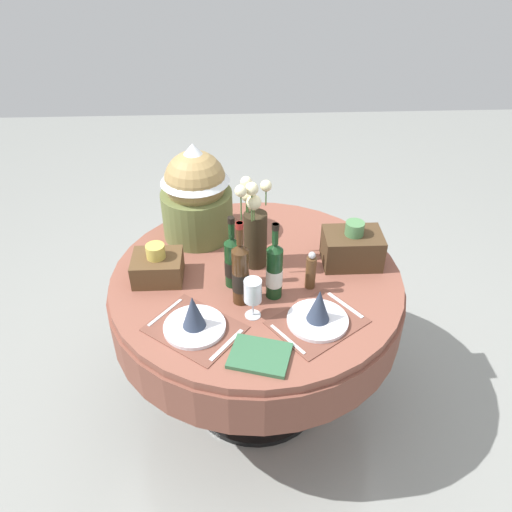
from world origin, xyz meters
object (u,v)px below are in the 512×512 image
(gift_tub_back_left, at_px, (196,189))
(place_setting_left, at_px, (194,320))
(book_on_table, at_px, (260,356))
(woven_basket_side_left, at_px, (158,266))
(wine_bottle_right, at_px, (274,270))
(wine_bottle_left, at_px, (232,261))
(wine_glass_left, at_px, (253,292))
(woven_basket_side_right, at_px, (352,247))
(place_setting_right, at_px, (318,313))
(pepper_mill, at_px, (311,271))
(flower_vase, at_px, (254,227))
(dining_table, at_px, (256,301))
(wine_bottle_centre, at_px, (240,273))

(gift_tub_back_left, bearing_deg, place_setting_left, -88.88)
(book_on_table, relative_size, woven_basket_side_left, 1.02)
(wine_bottle_right, bearing_deg, wine_bottle_left, 154.02)
(wine_glass_left, relative_size, woven_basket_side_right, 0.68)
(wine_bottle_left, xyz_separation_m, book_on_table, (0.09, -0.43, -0.11))
(place_setting_right, distance_m, book_on_table, 0.29)
(pepper_mill, bearing_deg, gift_tub_back_left, 138.68)
(flower_vase, relative_size, wine_glass_left, 2.53)
(place_setting_left, relative_size, pepper_mill, 2.39)
(book_on_table, distance_m, woven_basket_side_right, 0.71)
(wine_bottle_right, bearing_deg, wine_glass_left, -127.23)
(place_setting_right, relative_size, book_on_table, 2.00)
(wine_glass_left, relative_size, gift_tub_back_left, 0.37)
(dining_table, height_order, pepper_mill, pepper_mill)
(woven_basket_side_left, xyz_separation_m, woven_basket_side_right, (0.85, 0.07, 0.02))
(flower_vase, xyz_separation_m, wine_glass_left, (-0.02, -0.34, -0.07))
(place_setting_right, xyz_separation_m, gift_tub_back_left, (-0.49, 0.65, 0.20))
(wine_bottle_left, distance_m, book_on_table, 0.45)
(wine_bottle_right, distance_m, pepper_mill, 0.17)
(place_setting_left, distance_m, gift_tub_back_left, 0.70)
(wine_bottle_left, xyz_separation_m, woven_basket_side_left, (-0.32, 0.06, -0.06))
(wine_bottle_left, height_order, pepper_mill, wine_bottle_left)
(dining_table, xyz_separation_m, wine_bottle_left, (-0.10, -0.06, 0.27))
(wine_glass_left, height_order, book_on_table, wine_glass_left)
(wine_bottle_centre, xyz_separation_m, wine_bottle_right, (0.14, 0.03, -0.01))
(place_setting_left, bearing_deg, gift_tub_back_left, 91.12)
(wine_bottle_left, distance_m, wine_bottle_centre, 0.12)
(place_setting_right, height_order, wine_bottle_left, wine_bottle_left)
(place_setting_right, height_order, gift_tub_back_left, gift_tub_back_left)
(wine_glass_left, bearing_deg, wine_bottle_left, 110.72)
(place_setting_right, relative_size, flower_vase, 0.97)
(flower_vase, xyz_separation_m, woven_basket_side_right, (0.44, -0.00, -0.12))
(wine_bottle_right, xyz_separation_m, woven_basket_side_right, (0.36, 0.22, -0.05))
(place_setting_left, bearing_deg, flower_vase, 58.95)
(wine_bottle_left, xyz_separation_m, woven_basket_side_right, (0.53, 0.13, -0.04))
(dining_table, bearing_deg, place_setting_left, -127.64)
(pepper_mill, bearing_deg, place_setting_right, -89.46)
(woven_basket_side_right, bearing_deg, place_setting_right, -117.77)
(flower_vase, relative_size, woven_basket_side_left, 2.10)
(wine_bottle_left, height_order, book_on_table, wine_bottle_left)
(place_setting_right, distance_m, wine_bottle_left, 0.42)
(wine_bottle_centre, height_order, wine_glass_left, wine_bottle_centre)
(wine_glass_left, xyz_separation_m, pepper_mill, (0.25, 0.17, -0.04))
(place_setting_right, height_order, wine_bottle_right, wine_bottle_right)
(wine_bottle_centre, xyz_separation_m, book_on_table, (0.06, -0.31, -0.13))
(flower_vase, relative_size, wine_bottle_centre, 1.17)
(place_setting_left, xyz_separation_m, wine_bottle_centre, (0.18, 0.16, 0.10))
(place_setting_right, distance_m, wine_glass_left, 0.27)
(wine_glass_left, bearing_deg, pepper_mill, 34.43)
(gift_tub_back_left, bearing_deg, wine_bottle_centre, -69.05)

